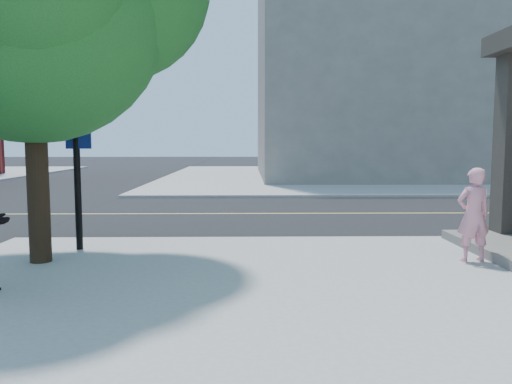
{
  "coord_description": "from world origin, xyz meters",
  "views": [
    {
      "loc": [
        4.13,
        -11.12,
        2.2
      ],
      "look_at": [
        4.29,
        -1.85,
        1.3
      ],
      "focal_mm": 35.62,
      "sensor_mm": 36.0,
      "label": 1
    }
  ],
  "objects": [
    {
      "name": "filler_ne",
      "position": [
        14.0,
        22.0,
        7.12
      ],
      "size": [
        18.0,
        16.0,
        14.0
      ],
      "primitive_type": "cube",
      "color": "slate",
      "rests_on": "sidewalk_ne"
    },
    {
      "name": "sidewalk_ne",
      "position": [
        13.5,
        21.5,
        0.06
      ],
      "size": [
        29.0,
        25.0,
        0.12
      ],
      "primitive_type": "cube",
      "color": "#989898",
      "rests_on": "ground"
    },
    {
      "name": "road_ew",
      "position": [
        0.0,
        4.5,
        0.01
      ],
      "size": [
        140.0,
        9.0,
        0.01
      ],
      "primitive_type": "cube",
      "color": "black",
      "rests_on": "ground"
    },
    {
      "name": "man_on_phone",
      "position": [
        8.09,
        -2.41,
        0.95
      ],
      "size": [
        0.64,
        0.45,
        1.65
      ],
      "primitive_type": "imported",
      "rotation": [
        0.0,
        0.0,
        3.24
      ],
      "color": "pink",
      "rests_on": "sidewalk_se"
    },
    {
      "name": "ground",
      "position": [
        0.0,
        0.0,
        0.0
      ],
      "size": [
        140.0,
        140.0,
        0.0
      ],
      "primitive_type": "plane",
      "color": "black",
      "rests_on": "ground"
    }
  ]
}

